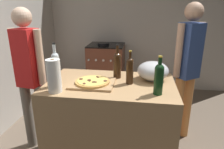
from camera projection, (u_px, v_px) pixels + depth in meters
ground_plane at (127, 126)px, 2.94m from camera, size 3.86×3.60×0.02m
kitchen_wall_rear at (135, 23)px, 3.97m from camera, size 3.86×0.10×2.60m
kitchen_wall_left at (4, 31)px, 2.75m from camera, size 0.10×3.60×2.60m
counter at (111, 125)px, 2.11m from camera, size 1.22×0.74×0.93m
cutting_board at (93, 83)px, 1.92m from camera, size 0.40×0.32×0.02m
pizza at (92, 81)px, 1.91m from camera, size 0.32×0.32×0.03m
mixing_bowl at (153, 71)px, 2.01m from camera, size 0.30×0.30×0.19m
paper_towel_roll at (54, 76)px, 1.72m from camera, size 0.12×0.12×0.29m
wine_bottle_amber at (130, 70)px, 1.90m from camera, size 0.07×0.07×0.32m
wine_bottle_dark at (117, 64)px, 2.05m from camera, size 0.08×0.08×0.34m
wine_bottle_clear at (159, 78)px, 1.67m from camera, size 0.08×0.08×0.33m
wine_bottle_green at (56, 68)px, 1.83m from camera, size 0.07×0.07×0.40m
stove at (106, 69)px, 3.93m from camera, size 0.66×0.59×0.97m
person_in_stripes at (30, 74)px, 2.21m from camera, size 0.38×0.23×1.62m
person_in_red at (187, 66)px, 2.38m from camera, size 0.33×0.29×1.67m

